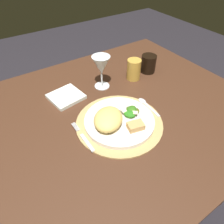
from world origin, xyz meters
The scene contains 13 objects.
ground_plane centered at (0.00, 0.00, 0.00)m, with size 6.00×6.00×0.00m, color #242126.
dining_table centered at (0.00, 0.00, 0.58)m, with size 1.32×0.96×0.72m.
placemat centered at (0.05, -0.08, 0.72)m, with size 0.33×0.33×0.01m, color tan.
dinner_plate centered at (0.05, -0.08, 0.73)m, with size 0.26×0.26×0.02m, color silver.
pasta_serving centered at (0.00, -0.08, 0.77)m, with size 0.13×0.10×0.05m, color #EBC868.
salad_greens centered at (0.10, -0.08, 0.75)m, with size 0.08×0.07×0.02m.
bread_piece centered at (0.07, -0.15, 0.75)m, with size 0.06×0.04×0.02m, color tan.
fork centered at (-0.10, -0.07, 0.73)m, with size 0.01×0.16×0.00m.
spoon centered at (0.20, -0.05, 0.73)m, with size 0.03×0.13×0.01m.
napkin centered at (-0.06, 0.18, 0.73)m, with size 0.13×0.13×0.01m, color white.
wine_glass centered at (0.12, 0.17, 0.82)m, with size 0.08×0.08×0.15m.
amber_tumbler centered at (0.29, 0.14, 0.77)m, with size 0.07×0.07×0.10m, color gold.
dark_tumbler centered at (0.39, 0.15, 0.76)m, with size 0.08×0.08×0.09m, color black.
Camera 1 is at (-0.27, -0.51, 1.27)m, focal length 32.39 mm.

